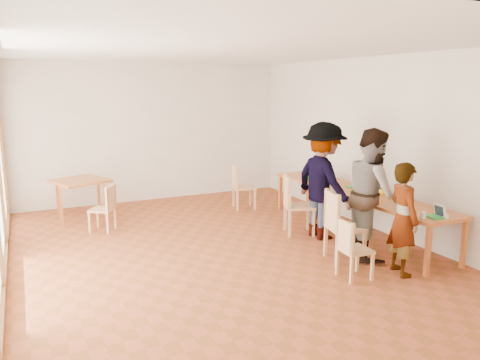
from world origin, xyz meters
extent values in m
plane|color=#9D4626|center=(0.00, 0.00, 0.00)|extent=(8.00, 8.00, 0.00)
cube|color=silver|center=(0.00, 4.00, 1.50)|extent=(6.00, 0.10, 3.00)
cube|color=silver|center=(0.00, -4.00, 1.50)|extent=(6.00, 0.10, 3.00)
cube|color=silver|center=(3.00, 0.00, 1.50)|extent=(0.10, 8.00, 3.00)
cube|color=white|center=(0.00, 0.00, 3.02)|extent=(6.00, 8.00, 0.04)
cube|color=#C3622B|center=(2.50, 0.09, 0.72)|extent=(0.80, 4.00, 0.05)
cube|color=#C3622B|center=(2.16, -1.85, 0.35)|extent=(0.06, 0.06, 0.70)
cube|color=#C3622B|center=(2.16, 2.03, 0.35)|extent=(0.06, 0.06, 0.70)
cube|color=#C3622B|center=(2.84, -1.85, 0.35)|extent=(0.06, 0.06, 0.70)
cube|color=#C3622B|center=(2.84, 2.03, 0.35)|extent=(0.06, 0.06, 0.70)
cube|color=#C3622B|center=(-1.64, 3.09, 0.72)|extent=(0.90, 0.90, 0.05)
cube|color=#C3622B|center=(-2.03, 2.70, 0.35)|extent=(0.05, 0.05, 0.70)
cube|color=#C3622B|center=(-2.03, 3.48, 0.35)|extent=(0.05, 0.05, 0.70)
cube|color=#C3622B|center=(-1.25, 2.70, 0.35)|extent=(0.05, 0.05, 0.70)
cube|color=#C3622B|center=(-1.25, 3.48, 0.35)|extent=(0.05, 0.05, 0.70)
cube|color=tan|center=(1.27, -1.47, 0.38)|extent=(0.40, 0.40, 0.04)
cube|color=tan|center=(1.10, -1.46, 0.60)|extent=(0.06, 0.38, 0.39)
cube|color=tan|center=(1.55, -0.89, 0.49)|extent=(0.57, 0.57, 0.05)
cube|color=tan|center=(1.34, -0.84, 0.76)|extent=(0.15, 0.48, 0.50)
cube|color=tan|center=(1.63, 0.47, 0.49)|extent=(0.61, 0.61, 0.05)
cube|color=tan|center=(1.43, 0.54, 0.76)|extent=(0.21, 0.46, 0.50)
cube|color=tan|center=(1.52, 2.42, 0.44)|extent=(0.51, 0.51, 0.04)
cube|color=tan|center=(1.32, 2.46, 0.69)|extent=(0.13, 0.43, 0.45)
cube|color=tan|center=(-1.41, 2.05, 0.39)|extent=(0.53, 0.53, 0.04)
cube|color=tan|center=(-1.26, 1.95, 0.61)|extent=(0.24, 0.34, 0.40)
imported|color=gray|center=(1.93, -1.61, 0.76)|extent=(0.48, 0.62, 1.53)
imported|color=gray|center=(1.99, -0.91, 0.96)|extent=(1.04, 1.15, 1.91)
imported|color=gray|center=(1.86, 0.13, 0.97)|extent=(0.77, 1.28, 1.93)
cube|color=green|center=(2.39, -1.71, 0.76)|extent=(0.18, 0.23, 0.02)
cube|color=white|center=(2.47, -1.72, 0.84)|extent=(0.08, 0.21, 0.18)
cube|color=green|center=(2.62, 0.29, 0.76)|extent=(0.20, 0.25, 0.02)
cube|color=white|center=(2.70, 0.30, 0.84)|extent=(0.10, 0.22, 0.19)
cube|color=green|center=(2.37, 0.96, 0.76)|extent=(0.27, 0.31, 0.03)
cube|color=white|center=(2.45, 1.00, 0.86)|extent=(0.16, 0.24, 0.21)
imported|color=yellow|center=(2.69, -0.36, 0.80)|extent=(0.13, 0.13, 0.09)
cylinder|color=#1C7E33|center=(2.24, 1.18, 0.89)|extent=(0.07, 0.07, 0.28)
cylinder|color=silver|center=(2.22, -1.67, 0.80)|extent=(0.07, 0.07, 0.09)
cylinder|color=white|center=(2.50, -1.79, 0.78)|extent=(0.08, 0.08, 0.06)
cube|color=#CC325B|center=(2.60, 1.49, 0.76)|extent=(0.05, 0.10, 0.01)
cube|color=black|center=(2.67, -0.15, 0.80)|extent=(0.16, 0.26, 0.09)
camera|label=1|loc=(-2.58, -6.10, 2.49)|focal=35.00mm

